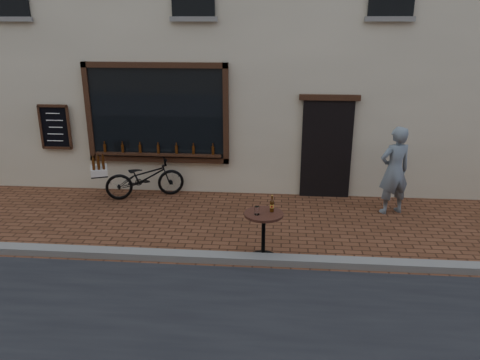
{
  "coord_description": "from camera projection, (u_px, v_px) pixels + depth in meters",
  "views": [
    {
      "loc": [
        0.86,
        -6.72,
        3.81
      ],
      "look_at": [
        0.17,
        1.2,
        1.1
      ],
      "focal_mm": 35.0,
      "sensor_mm": 36.0,
      "label": 1
    }
  ],
  "objects": [
    {
      "name": "kerb",
      "position": [
        225.0,
        258.0,
        7.81
      ],
      "size": [
        90.0,
        0.25,
        0.12
      ],
      "primitive_type": "cube",
      "color": "slate",
      "rests_on": "ground"
    },
    {
      "name": "ground",
      "position": [
        223.0,
        267.0,
        7.64
      ],
      "size": [
        90.0,
        90.0,
        0.0
      ],
      "primitive_type": "plane",
      "color": "#532D1A",
      "rests_on": "ground"
    },
    {
      "name": "cargo_bicycle",
      "position": [
        143.0,
        177.0,
        10.54
      ],
      "size": [
        2.08,
        1.26,
        0.99
      ],
      "rotation": [
        0.0,
        0.0,
        1.95
      ],
      "color": "black",
      "rests_on": "ground"
    },
    {
      "name": "bistro_table",
      "position": [
        264.0,
        226.0,
        7.72
      ],
      "size": [
        0.65,
        0.65,
        1.11
      ],
      "color": "black",
      "rests_on": "ground"
    },
    {
      "name": "pedestrian",
      "position": [
        394.0,
        171.0,
        9.53
      ],
      "size": [
        0.78,
        0.64,
        1.83
      ],
      "primitive_type": "imported",
      "rotation": [
        0.0,
        0.0,
        3.5
      ],
      "color": "slate",
      "rests_on": "ground"
    }
  ]
}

